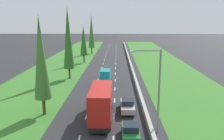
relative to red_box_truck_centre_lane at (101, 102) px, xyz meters
The scene contains 15 objects.
ground_plane 33.68m from the red_box_truck_centre_lane, 90.38° to the left, with size 300.00×300.00×0.00m, color #28282B.
grass_verge_left 36.05m from the red_box_truck_centre_lane, 110.96° to the left, with size 14.00×140.00×0.04m, color #387528.
grass_verge_right 36.52m from the red_box_truck_centre_lane, 67.20° to the left, with size 14.00×140.00×0.04m, color #387528.
median_barrier 34.10m from the red_box_truck_centre_lane, 80.74° to the left, with size 0.44×120.00×0.85m, color #9E9B93.
lane_markings 33.68m from the red_box_truck_centre_lane, 90.38° to the left, with size 3.64×116.00×0.01m.
red_box_truck_centre_lane is the anchor object (origin of this frame).
green_hatchback_right_lane 6.08m from the red_box_truck_centre_lane, 56.87° to the right, with size 1.74×3.90×1.72m.
silver_hatchback_centre_lane 9.74m from the red_box_truck_centre_lane, 92.53° to the left, with size 1.74×3.90×1.72m.
teal_van_centre_lane 15.43m from the red_box_truck_centre_lane, 91.14° to the left, with size 1.96×4.90×2.82m.
silver_sedan_right_lane 4.30m from the red_box_truck_centre_lane, 36.72° to the left, with size 1.82×4.50×1.64m.
poplar_tree_second 9.10m from the red_box_truck_centre_lane, behind, with size 2.11×2.11×12.56m.
poplar_tree_third 22.17m from the red_box_truck_centre_lane, 111.88° to the left, with size 2.16×2.16×14.56m.
poplar_tree_fourth 39.07m from the red_box_truck_centre_lane, 101.13° to the left, with size 2.06×2.06×10.51m.
poplar_tree_fifth 56.78m from the red_box_truck_centre_lane, 97.35° to the left, with size 2.15×2.15×13.93m.
street_light_mast 7.49m from the red_box_truck_centre_lane, 30.78° to the right, with size 3.20×0.28×9.00m.
Camera 1 is at (2.07, -0.09, 11.81)m, focal length 37.03 mm.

